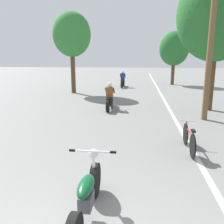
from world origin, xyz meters
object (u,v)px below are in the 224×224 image
bicycle_parked (189,139)px  utility_pole (212,32)px  roadside_tree_right_near (217,15)px  motorcycle_rider_far (123,81)px  motorcycle_rider_lead (110,99)px  roadside_tree_left (72,35)px  roadside_tree_right_far (174,49)px  motorcycle_foreground (87,196)px

bicycle_parked → utility_pole: bearing=69.7°
utility_pole → roadside_tree_right_near: 2.33m
utility_pole → motorcycle_rider_far: utility_pole is taller
utility_pole → motorcycle_rider_lead: (-4.28, 1.65, -3.05)m
motorcycle_rider_lead → roadside_tree_left: bearing=122.4°
roadside_tree_right_far → motorcycle_rider_far: roadside_tree_right_far is taller
roadside_tree_left → motorcycle_rider_lead: 7.26m
motorcycle_foreground → bicycle_parked: 3.91m
roadside_tree_left → motorcycle_rider_far: bearing=49.6°
motorcycle_rider_lead → bicycle_parked: bearing=-61.1°
roadside_tree_right_near → roadside_tree_left: bearing=149.4°
motorcycle_foreground → roadside_tree_right_far: bearing=78.9°
roadside_tree_right_near → bicycle_parked: 7.31m
utility_pole → motorcycle_rider_lead: 5.51m
roadside_tree_right_near → motorcycle_rider_far: roadside_tree_right_near is taller
motorcycle_rider_lead → bicycle_parked: size_ratio=1.23×
utility_pole → motorcycle_rider_far: (-4.27, 10.92, -3.02)m
roadside_tree_right_near → motorcycle_foreground: size_ratio=3.10×
utility_pole → roadside_tree_right_far: (0.38, 13.39, -0.19)m
roadside_tree_left → motorcycle_rider_lead: (3.37, -5.31, -3.62)m
utility_pole → motorcycle_rider_far: size_ratio=3.23×
motorcycle_rider_far → roadside_tree_right_far: bearing=28.0°
utility_pole → motorcycle_rider_far: 12.11m
utility_pole → motorcycle_foreground: utility_pole is taller
motorcycle_rider_far → bicycle_parked: (2.92, -14.56, -0.19)m
utility_pole → motorcycle_rider_lead: size_ratio=3.38×
utility_pole → roadside_tree_left: utility_pole is taller
roadside_tree_right_far → bicycle_parked: bearing=-95.8°
motorcycle_rider_far → utility_pole: bearing=-68.6°
utility_pole → bicycle_parked: size_ratio=4.17×
roadside_tree_right_near → motorcycle_foreground: 10.67m
roadside_tree_left → motorcycle_foreground: roadside_tree_left is taller
bicycle_parked → motorcycle_rider_far: bearing=101.3°
motorcycle_rider_lead → motorcycle_rider_far: motorcycle_rider_far is taller
utility_pole → bicycle_parked: 5.04m
roadside_tree_right_far → roadside_tree_right_near: bearing=-88.3°
roadside_tree_left → bicycle_parked: (6.29, -10.60, -3.78)m
roadside_tree_right_far → motorcycle_foreground: roadside_tree_right_far is taller
roadside_tree_right_near → bicycle_parked: bearing=-110.2°
roadside_tree_right_near → motorcycle_rider_lead: (-5.00, -0.36, -3.98)m
roadside_tree_left → motorcycle_foreground: (4.07, -13.82, -3.72)m
roadside_tree_left → motorcycle_rider_far: roadside_tree_left is taller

